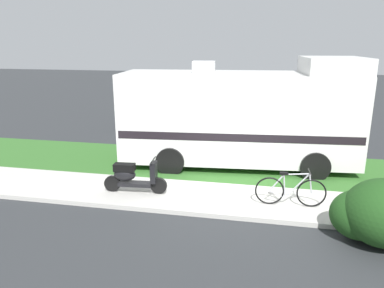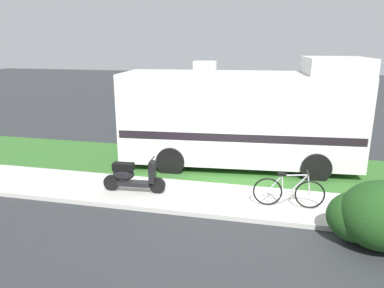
{
  "view_description": "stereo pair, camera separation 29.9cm",
  "coord_description": "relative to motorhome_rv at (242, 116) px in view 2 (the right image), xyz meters",
  "views": [
    {
      "loc": [
        0.68,
        -10.04,
        4.07
      ],
      "look_at": [
        -1.41,
        0.3,
        1.1
      ],
      "focal_mm": 34.22,
      "sensor_mm": 36.0,
      "label": 1
    },
    {
      "loc": [
        0.97,
        -9.98,
        4.07
      ],
      "look_at": [
        -1.41,
        0.3,
        1.1
      ],
      "focal_mm": 34.22,
      "sensor_mm": 36.0,
      "label": 2
    }
  ],
  "objects": [
    {
      "name": "ground_plane",
      "position": [
        0.07,
        -1.77,
        -1.72
      ],
      "size": [
        80.0,
        80.0,
        0.0
      ],
      "primitive_type": "plane",
      "color": "#2D3033"
    },
    {
      "name": "sidewalk",
      "position": [
        0.07,
        -2.97,
        -1.66
      ],
      "size": [
        24.0,
        2.0,
        0.12
      ],
      "color": "beige",
      "rests_on": "ground"
    },
    {
      "name": "grass_strip",
      "position": [
        0.07,
        -0.27,
        -1.68
      ],
      "size": [
        24.0,
        3.4,
        0.08
      ],
      "color": "#336628",
      "rests_on": "ground"
    },
    {
      "name": "motorhome_rv",
      "position": [
        0.0,
        0.0,
        0.0
      ],
      "size": [
        7.7,
        2.98,
        3.61
      ],
      "color": "silver",
      "rests_on": "ground"
    },
    {
      "name": "scooter",
      "position": [
        -2.64,
        -3.1,
        -1.14
      ],
      "size": [
        1.73,
        0.5,
        0.97
      ],
      "color": "black",
      "rests_on": "ground"
    },
    {
      "name": "bicycle",
      "position": [
        1.47,
        -3.12,
        -1.2
      ],
      "size": [
        1.73,
        0.52,
        0.91
      ],
      "color": "black",
      "rests_on": "ground"
    },
    {
      "name": "pickup_truck_near",
      "position": [
        -2.16,
        4.46,
        -0.77
      ],
      "size": [
        5.69,
        2.25,
        1.76
      ],
      "color": "silver",
      "rests_on": "ground"
    },
    {
      "name": "bush_by_porch",
      "position": [
        3.2,
        -4.46,
        -1.06
      ],
      "size": [
        1.97,
        1.48,
        1.4
      ],
      "color": "#1E4719",
      "rests_on": "ground"
    }
  ]
}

